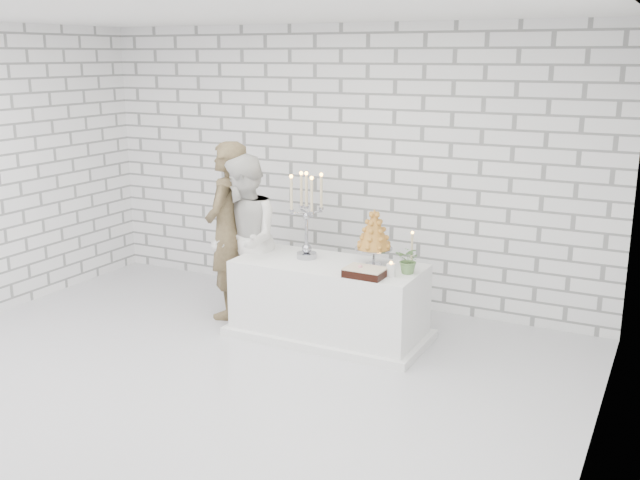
{
  "coord_description": "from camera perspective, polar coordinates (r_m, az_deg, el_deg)",
  "views": [
    {
      "loc": [
        3.4,
        -4.68,
        2.68
      ],
      "look_at": [
        0.51,
        1.01,
        1.05
      ],
      "focal_mm": 40.98,
      "sensor_mm": 36.0,
      "label": 1
    }
  ],
  "objects": [
    {
      "name": "croquembouche",
      "position": [
        6.82,
        4.23,
        0.21
      ],
      "size": [
        0.41,
        0.41,
        0.55
      ],
      "primitive_type": null,
      "rotation": [
        0.0,
        0.0,
        -0.19
      ],
      "color": "#9E621E",
      "rests_on": "cake_table"
    },
    {
      "name": "ceiling",
      "position": [
        5.8,
        -9.48,
        17.29
      ],
      "size": [
        6.0,
        5.0,
        0.01
      ],
      "primitive_type": "cube",
      "color": "white",
      "rests_on": "ground"
    },
    {
      "name": "groom",
      "position": [
        7.58,
        -7.23,
        0.75
      ],
      "size": [
        0.57,
        0.75,
        1.84
      ],
      "primitive_type": "imported",
      "rotation": [
        0.0,
        0.0,
        -1.35
      ],
      "color": "brown",
      "rests_on": "ground"
    },
    {
      "name": "extra_taper",
      "position": [
        6.84,
        7.19,
        -0.81
      ],
      "size": [
        0.07,
        0.07,
        0.32
      ],
      "primitive_type": "cylinder",
      "rotation": [
        0.0,
        0.0,
        0.23
      ],
      "color": "beige",
      "rests_on": "cake_table"
    },
    {
      "name": "cake_table",
      "position": [
        7.07,
        0.68,
        -4.72
      ],
      "size": [
        1.8,
        0.8,
        0.75
      ],
      "primitive_type": "cube",
      "color": "white",
      "rests_on": "ground"
    },
    {
      "name": "chocolate_cake",
      "position": [
        6.53,
        3.54,
        -2.53
      ],
      "size": [
        0.36,
        0.26,
        0.08
      ],
      "primitive_type": "cube",
      "rotation": [
        0.0,
        0.0,
        -0.02
      ],
      "color": "black",
      "rests_on": "cake_table"
    },
    {
      "name": "candelabra",
      "position": [
        7.02,
        -1.06,
        1.93
      ],
      "size": [
        0.36,
        0.36,
        0.85
      ],
      "primitive_type": null,
      "rotation": [
        0.0,
        0.0,
        0.04
      ],
      "color": "#9A9BA4",
      "rests_on": "cake_table"
    },
    {
      "name": "flowers",
      "position": [
        6.64,
        6.98,
        -1.54
      ],
      "size": [
        0.24,
        0.21,
        0.26
      ],
      "primitive_type": "imported",
      "rotation": [
        0.0,
        0.0,
        -0.04
      ],
      "color": "#4A7C42",
      "rests_on": "cake_table"
    },
    {
      "name": "wall_right",
      "position": [
        4.85,
        21.32,
        -0.77
      ],
      "size": [
        0.01,
        5.0,
        3.0
      ],
      "primitive_type": "cube",
      "color": "white",
      "rests_on": "ground"
    },
    {
      "name": "bride",
      "position": [
        7.38,
        -5.94,
        -0.03
      ],
      "size": [
        1.04,
        1.06,
        1.72
      ],
      "primitive_type": "imported",
      "rotation": [
        0.0,
        0.0,
        -0.86
      ],
      "color": "white",
      "rests_on": "ground"
    },
    {
      "name": "pillar_candle",
      "position": [
        6.55,
        5.56,
        -2.35
      ],
      "size": [
        0.1,
        0.1,
        0.12
      ],
      "primitive_type": "cylinder",
      "rotation": [
        0.0,
        0.0,
        0.33
      ],
      "color": "white",
      "rests_on": "cake_table"
    },
    {
      "name": "wall_back",
      "position": [
        8.04,
        1.58,
        5.86
      ],
      "size": [
        6.0,
        0.01,
        3.0
      ],
      "primitive_type": "cube",
      "color": "white",
      "rests_on": "ground"
    },
    {
      "name": "ground",
      "position": [
        6.38,
        -8.37,
        -10.69
      ],
      "size": [
        6.0,
        5.0,
        0.01
      ],
      "primitive_type": "cube",
      "color": "silver",
      "rests_on": "ground"
    }
  ]
}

